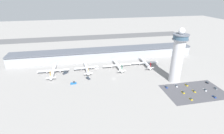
{
  "coord_description": "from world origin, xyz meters",
  "views": [
    {
      "loc": [
        -40.08,
        -184.94,
        98.79
      ],
      "look_at": [
        0.22,
        12.72,
        10.3
      ],
      "focal_mm": 28.0,
      "sensor_mm": 36.0,
      "label": 1
    }
  ],
  "objects": [
    {
      "name": "terminal_building",
      "position": [
        0.0,
        70.0,
        8.13
      ],
      "size": [
        279.73,
        25.0,
        16.07
      ],
      "color": "#9399A3",
      "rests_on": "ground"
    },
    {
      "name": "airplane_gate_alpha",
      "position": [
        -73.58,
        30.71,
        4.3
      ],
      "size": [
        40.08,
        45.42,
        12.97
      ],
      "color": "silver",
      "rests_on": "ground"
    },
    {
      "name": "airplane_gate_bravo",
      "position": [
        -30.91,
        31.59,
        4.19
      ],
      "size": [
        32.62,
        40.6,
        11.91
      ],
      "color": "silver",
      "rests_on": "ground"
    },
    {
      "name": "service_truck_catering",
      "position": [
        -18.06,
        34.64,
        1.05
      ],
      "size": [
        6.97,
        3.64,
        3.01
      ],
      "color": "black",
      "rests_on": "ground"
    },
    {
      "name": "parking_lot_surface",
      "position": [
        77.97,
        -45.5,
        0.0
      ],
      "size": [
        64.0,
        40.0,
        0.01
      ],
      "primitive_type": "cube",
      "color": "#424247",
      "rests_on": "ground"
    },
    {
      "name": "car_silver_sedan",
      "position": [
        104.16,
        -31.81,
        0.6
      ],
      "size": [
        1.92,
        4.08,
        1.53
      ],
      "color": "black",
      "rests_on": "ground"
    },
    {
      "name": "control_tower",
      "position": [
        68.99,
        -19.39,
        30.77
      ],
      "size": [
        17.48,
        17.48,
        63.09
      ],
      "color": "#BCBCC1",
      "rests_on": "ground"
    },
    {
      "name": "car_navy_sedan",
      "position": [
        90.33,
        -46.11,
        0.62
      ],
      "size": [
        1.89,
        4.59,
        1.59
      ],
      "color": "black",
      "rests_on": "ground"
    },
    {
      "name": "car_black_suv",
      "position": [
        52.63,
        -32.0,
        0.55
      ],
      "size": [
        2.0,
        4.38,
        1.42
      ],
      "color": "black",
      "rests_on": "ground"
    },
    {
      "name": "service_truck_fuel",
      "position": [
        -58.63,
        26.68,
        1.1
      ],
      "size": [
        7.09,
        6.59,
        3.15
      ],
      "color": "black",
      "rests_on": "ground"
    },
    {
      "name": "car_grey_coupe",
      "position": [
        64.86,
        -45.57,
        0.61
      ],
      "size": [
        1.89,
        4.54,
        1.56
      ],
      "color": "black",
      "rests_on": "ground"
    },
    {
      "name": "car_white_wagon",
      "position": [
        64.68,
        -31.93,
        0.57
      ],
      "size": [
        1.94,
        4.62,
        1.47
      ],
      "color": "black",
      "rests_on": "ground"
    },
    {
      "name": "car_yellow_taxi",
      "position": [
        65.48,
        -58.31,
        0.52
      ],
      "size": [
        1.94,
        4.06,
        1.36
      ],
      "color": "black",
      "rests_on": "ground"
    },
    {
      "name": "service_truck_baggage",
      "position": [
        -48.26,
        -3.22,
        1.06
      ],
      "size": [
        6.97,
        2.93,
        3.04
      ],
      "color": "black",
      "rests_on": "ground"
    },
    {
      "name": "car_blue_compact",
      "position": [
        90.95,
        -59.37,
        0.53
      ],
      "size": [
        1.94,
        4.59,
        1.37
      ],
      "color": "black",
      "rests_on": "ground"
    },
    {
      "name": "ground_plane",
      "position": [
        0.0,
        0.0,
        0.0
      ],
      "size": [
        1000.0,
        1000.0,
        0.0
      ],
      "primitive_type": "plane",
      "color": "gray"
    },
    {
      "name": "airplane_gate_delta",
      "position": [
        53.0,
        33.06,
        4.0
      ],
      "size": [
        39.05,
        42.19,
        11.6
      ],
      "color": "silver",
      "rests_on": "ground"
    },
    {
      "name": "car_green_van",
      "position": [
        103.95,
        -45.39,
        0.6
      ],
      "size": [
        1.73,
        4.69,
        1.54
      ],
      "color": "black",
      "rests_on": "ground"
    },
    {
      "name": "car_maroon_suv",
      "position": [
        77.68,
        -45.68,
        0.53
      ],
      "size": [
        1.96,
        4.86,
        1.39
      ],
      "color": "black",
      "rests_on": "ground"
    },
    {
      "name": "car_red_hatchback",
      "position": [
        77.39,
        -32.33,
        0.6
      ],
      "size": [
        2.0,
        4.22,
        1.54
      ],
      "color": "black",
      "rests_on": "ground"
    },
    {
      "name": "service_truck_water",
      "position": [
        -30.91,
        6.3,
        0.9
      ],
      "size": [
        5.54,
        6.66,
        2.61
      ],
      "color": "black",
      "rests_on": "ground"
    },
    {
      "name": "runway_strip",
      "position": [
        0.0,
        211.9,
        0.0
      ],
      "size": [
        419.59,
        44.0,
        0.01
      ],
      "primitive_type": "cube",
      "color": "#515154",
      "rests_on": "ground"
    },
    {
      "name": "airplane_gate_charlie",
      "position": [
        11.99,
        31.85,
        4.08
      ],
      "size": [
        40.2,
        42.51,
        12.19
      ],
      "color": "white",
      "rests_on": "ground"
    }
  ]
}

